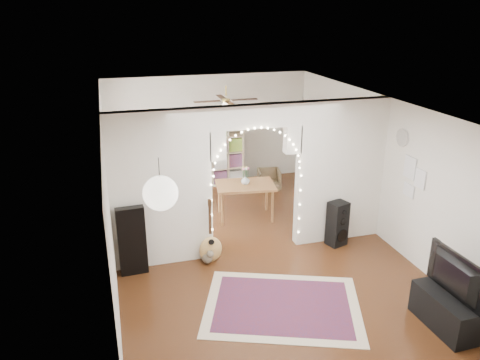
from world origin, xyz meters
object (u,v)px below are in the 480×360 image
object	(u,v)px
floor_speaker	(337,224)
bookcase	(211,153)
dining_table	(245,187)
dining_chair_right	(269,179)
media_console	(444,312)
dining_chair_left	(185,236)
acoustic_guitar	(210,239)

from	to	relation	value
floor_speaker	bookcase	distance (m)	4.10
dining_table	dining_chair_right	distance (m)	1.84
media_console	dining_table	distance (m)	4.56
dining_chair_right	bookcase	bearing A→B (deg)	161.64
media_console	dining_table	xyz separation A→B (m)	(-1.61, 4.25, 0.43)
floor_speaker	dining_chair_right	bearing A→B (deg)	76.81
media_console	dining_chair_left	world-z (taller)	dining_chair_left
dining_table	media_console	bearing A→B (deg)	-61.15
acoustic_guitar	media_console	xyz separation A→B (m)	(2.72, -2.64, -0.19)
dining_table	dining_chair_right	xyz separation A→B (m)	(1.05, 1.45, -0.44)
floor_speaker	dining_chair_left	distance (m)	2.84
acoustic_guitar	media_console	bearing A→B (deg)	-39.61
acoustic_guitar	dining_chair_left	xyz separation A→B (m)	(-0.35, 0.61, -0.18)
dining_chair_left	dining_chair_right	size ratio (longest dim) A/B	1.08
floor_speaker	media_console	bearing A→B (deg)	-101.41
bookcase	dining_chair_right	bearing A→B (deg)	-16.68
bookcase	dining_table	distance (m)	2.16
bookcase	dining_chair_left	bearing A→B (deg)	-99.40
acoustic_guitar	dining_chair_right	xyz separation A→B (m)	(2.16, 3.06, -0.20)
floor_speaker	dining_chair_left	size ratio (longest dim) A/B	1.47
acoustic_guitar	dining_chair_right	bearing A→B (deg)	59.28
floor_speaker	media_console	size ratio (longest dim) A/B	0.85
floor_speaker	dining_table	world-z (taller)	floor_speaker
dining_table	dining_chair_left	bearing A→B (deg)	-137.30
floor_speaker	dining_chair_left	bearing A→B (deg)	149.34
acoustic_guitar	floor_speaker	distance (m)	2.42
dining_chair_right	acoustic_guitar	bearing A→B (deg)	-115.20
floor_speaker	media_console	distance (m)	2.64
floor_speaker	dining_chair_right	distance (m)	3.09
dining_table	dining_chair_right	world-z (taller)	dining_table
media_console	dining_chair_right	xyz separation A→B (m)	(-0.56, 5.69, -0.00)
media_console	dining_chair_right	distance (m)	5.72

